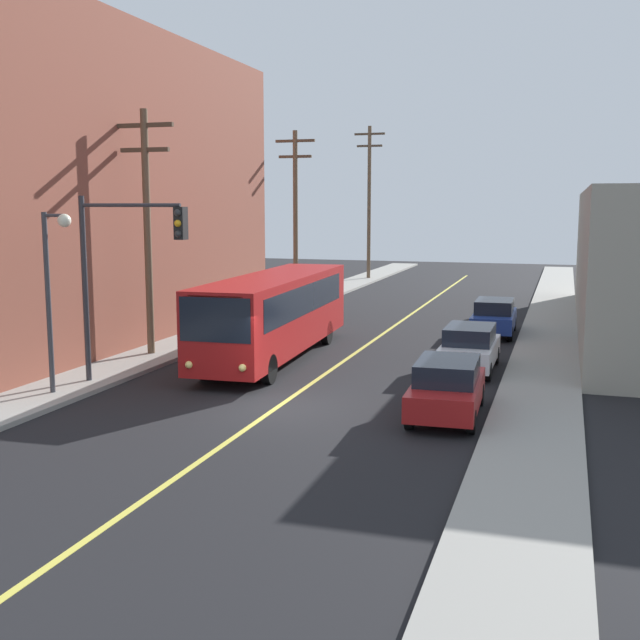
% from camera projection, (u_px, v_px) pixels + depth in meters
% --- Properties ---
extents(ground_plane, '(120.00, 120.00, 0.00)m').
position_uv_depth(ground_plane, '(277.00, 407.00, 22.78)').
color(ground_plane, black).
extents(sidewalk_left, '(2.50, 90.00, 0.15)m').
position_uv_depth(sidewalk_left, '(203.00, 337.00, 34.36)').
color(sidewalk_left, gray).
rests_on(sidewalk_left, ground).
extents(sidewalk_right, '(2.50, 90.00, 0.15)m').
position_uv_depth(sidewalk_right, '(545.00, 356.00, 30.04)').
color(sidewalk_right, gray).
rests_on(sidewalk_right, ground).
extents(lane_stripe_center, '(0.16, 60.00, 0.01)m').
position_uv_depth(lane_stripe_center, '(389.00, 330.00, 36.93)').
color(lane_stripe_center, '#D8CC4C').
rests_on(lane_stripe_center, ground).
extents(building_left_brick, '(10.00, 23.96, 13.09)m').
position_uv_depth(building_left_brick, '(57.00, 189.00, 34.06)').
color(building_left_brick, brown).
rests_on(building_left_brick, ground).
extents(city_bus, '(3.10, 12.24, 3.20)m').
position_uv_depth(city_bus, '(275.00, 312.00, 29.81)').
color(city_bus, maroon).
rests_on(city_bus, ground).
extents(parked_car_red, '(1.95, 4.46, 1.62)m').
position_uv_depth(parked_car_red, '(447.00, 387.00, 21.67)').
color(parked_car_red, maroon).
rests_on(parked_car_red, ground).
extents(parked_car_white, '(1.82, 4.40, 1.62)m').
position_uv_depth(parked_car_white, '(469.00, 347.00, 27.71)').
color(parked_car_white, silver).
rests_on(parked_car_white, ground).
extents(parked_car_blue, '(1.88, 4.43, 1.62)m').
position_uv_depth(parked_car_blue, '(494.00, 317.00, 35.37)').
color(parked_car_blue, navy).
rests_on(parked_car_blue, ground).
extents(utility_pole_near, '(2.40, 0.28, 9.25)m').
position_uv_depth(utility_pole_near, '(147.00, 221.00, 29.63)').
color(utility_pole_near, brown).
rests_on(utility_pole_near, sidewalk_left).
extents(utility_pole_mid, '(2.40, 0.28, 10.01)m').
position_uv_depth(utility_pole_mid, '(295.00, 208.00, 46.09)').
color(utility_pole_mid, brown).
rests_on(utility_pole_mid, sidewalk_left).
extents(utility_pole_far, '(2.40, 0.28, 11.71)m').
position_uv_depth(utility_pole_far, '(369.00, 196.00, 60.69)').
color(utility_pole_far, brown).
rests_on(utility_pole_far, sidewalk_left).
extents(traffic_signal_left_corner, '(3.75, 0.48, 6.00)m').
position_uv_depth(traffic_signal_left_corner, '(125.00, 255.00, 24.59)').
color(traffic_signal_left_corner, '#2D2D33').
rests_on(traffic_signal_left_corner, sidewalk_left).
extents(street_lamp_left, '(0.98, 0.40, 5.50)m').
position_uv_depth(street_lamp_left, '(53.00, 276.00, 23.44)').
color(street_lamp_left, '#38383D').
rests_on(street_lamp_left, sidewalk_left).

